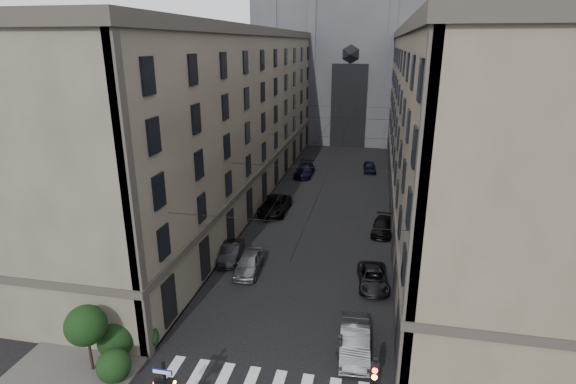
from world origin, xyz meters
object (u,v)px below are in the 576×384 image
Objects in this scene: car_left_midnear at (231,252)px; car_right_midfar at (383,227)px; car_left_near at (249,263)px; car_left_midfar at (275,205)px; gothic_tower at (355,40)px; car_right_near at (355,340)px; car_left_far at (304,170)px; car_right_midnear at (373,278)px; car_right_far at (370,167)px; pedestrian at (340,348)px.

car_right_midfar is at bearing 27.59° from car_left_midnear.
car_left_near is 2.58m from car_left_midnear.
car_right_midfar is (11.30, -3.24, -0.16)m from car_left_midfar.
gothic_tower reaches higher than car_right_near.
car_right_midnear is (9.82, -27.91, -0.15)m from car_left_far.
car_left_far is 1.17× the size of car_right_midnear.
car_left_midfar is at bearing 110.99° from car_right_near.
gothic_tower is 68.29m from car_right_near.
car_right_midfar reaches higher than car_right_midnear.
gothic_tower is 10.45× the size of car_left_far.
car_left_near is at bearing 172.65° from car_right_midnear.
gothic_tower is 12.68× the size of car_left_near.
car_left_far reaches higher than car_right_midfar.
car_left_near is 14.29m from car_right_midfar.
car_left_midnear is 0.72× the size of car_left_midfar.
car_right_near is at bearing -86.04° from gothic_tower.
car_right_far is at bearing 64.45° from car_left_midnear.
gothic_tower is at bearing 95.18° from car_right_far.
car_left_midnear is at bearing 29.70° from pedestrian.
car_left_midnear is at bearing -140.86° from car_right_midfar.
pedestrian is (-0.76, -0.98, 0.11)m from car_right_near.
car_right_near is 39.63m from car_right_far.
pedestrian reaches higher than car_right_midfar.
car_right_far is (4.31, -26.35, -17.09)m from gothic_tower.
gothic_tower reaches higher than pedestrian.
car_left_far reaches higher than car_left_near.
pedestrian reaches higher than car_left_far.
car_right_midnear is 2.59× the size of pedestrian.
car_right_far is at bearing 86.84° from car_right_near.
car_left_near is 32.55m from car_right_far.
car_left_near is at bearing -130.94° from car_right_midfar.
car_right_midnear is 1.14× the size of car_right_far.
pedestrian reaches higher than car_right_far.
car_left_far is 29.59m from car_right_midnear.
car_left_midnear is 11.53m from car_left_midfar.
car_left_midfar is 3.26× the size of pedestrian.
car_right_midnear is at bearing 79.93° from car_right_near.
car_right_near is 7.97m from car_right_midnear.
car_left_near is at bearing -85.05° from car_left_midfar.
car_right_far is at bearing -80.72° from gothic_tower.
car_right_near is at bearing -93.72° from car_right_far.
car_left_near is 1.00× the size of car_right_midfar.
car_left_far is at bearing -0.58° from pedestrian.
pedestrian reaches higher than car_right_near.
car_left_near is 12.01m from car_right_near.
car_right_midnear is (5.47, -58.07, -17.14)m from gothic_tower.
car_left_midnear is 0.77× the size of car_left_far.
car_right_near is 1.18× the size of car_right_far.
gothic_tower is 59.02m from car_left_midnear.
car_left_near is 0.97× the size of car_right_midnear.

